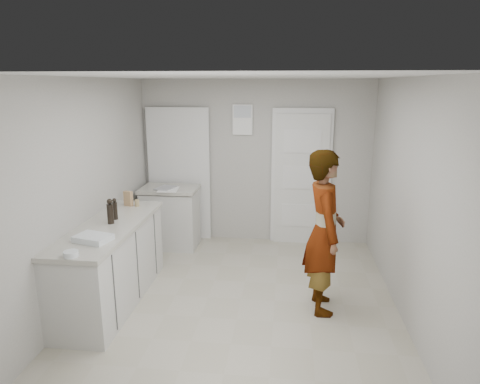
# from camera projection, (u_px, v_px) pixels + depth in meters

# --- Properties ---
(ground) EXTENTS (4.00, 4.00, 0.00)m
(ground) POSITION_uv_depth(u_px,v_px,m) (241.00, 299.00, 4.96)
(ground) COLOR #A8A28D
(ground) RESTS_ON ground
(room_shell) EXTENTS (4.00, 4.00, 4.00)m
(room_shell) POSITION_uv_depth(u_px,v_px,m) (244.00, 177.00, 6.61)
(room_shell) COLOR #A1A098
(room_shell) RESTS_ON ground
(main_counter) EXTENTS (0.64, 1.96, 0.93)m
(main_counter) POSITION_uv_depth(u_px,v_px,m) (112.00, 266.00, 4.83)
(main_counter) COLOR silver
(main_counter) RESTS_ON ground
(side_counter) EXTENTS (0.84, 0.61, 0.93)m
(side_counter) POSITION_uv_depth(u_px,v_px,m) (171.00, 219.00, 6.49)
(side_counter) COLOR silver
(side_counter) RESTS_ON ground
(person) EXTENTS (0.49, 0.69, 1.78)m
(person) POSITION_uv_depth(u_px,v_px,m) (324.00, 232.00, 4.56)
(person) COLOR silver
(person) RESTS_ON ground
(cake_mix_box) EXTENTS (0.13, 0.09, 0.19)m
(cake_mix_box) POSITION_uv_depth(u_px,v_px,m) (128.00, 199.00, 5.39)
(cake_mix_box) COLOR #9F7E4F
(cake_mix_box) RESTS_ON main_counter
(spice_jar) EXTENTS (0.05, 0.05, 0.08)m
(spice_jar) POSITION_uv_depth(u_px,v_px,m) (137.00, 203.00, 5.39)
(spice_jar) COLOR tan
(spice_jar) RESTS_ON main_counter
(oil_cruet_a) EXTENTS (0.07, 0.07, 0.28)m
(oil_cruet_a) POSITION_uv_depth(u_px,v_px,m) (110.00, 212.00, 4.70)
(oil_cruet_a) COLOR black
(oil_cruet_a) RESTS_ON main_counter
(oil_cruet_b) EXTENTS (0.06, 0.06, 0.25)m
(oil_cruet_b) POSITION_uv_depth(u_px,v_px,m) (115.00, 209.00, 4.85)
(oil_cruet_b) COLOR black
(oil_cruet_b) RESTS_ON main_counter
(baking_dish) EXTENTS (0.39, 0.32, 0.06)m
(baking_dish) POSITION_uv_depth(u_px,v_px,m) (93.00, 238.00, 4.20)
(baking_dish) COLOR silver
(baking_dish) RESTS_ON main_counter
(egg_bowl) EXTENTS (0.13, 0.13, 0.05)m
(egg_bowl) POSITION_uv_depth(u_px,v_px,m) (71.00, 254.00, 3.83)
(egg_bowl) COLOR silver
(egg_bowl) RESTS_ON main_counter
(papers) EXTENTS (0.30, 0.37, 0.01)m
(papers) POSITION_uv_depth(u_px,v_px,m) (168.00, 189.00, 6.23)
(papers) COLOR white
(papers) RESTS_ON side_counter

